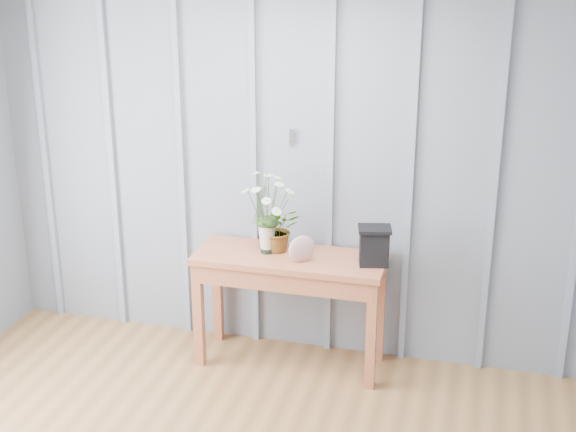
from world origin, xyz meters
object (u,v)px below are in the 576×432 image
(daisy_vase, at_px, (267,203))
(felt_disc_vessel, at_px, (302,249))
(carved_box, at_px, (374,245))
(sideboard, at_px, (290,272))

(daisy_vase, xyz_separation_m, felt_disc_vessel, (0.25, -0.10, -0.24))
(felt_disc_vessel, bearing_deg, carved_box, -24.76)
(sideboard, bearing_deg, carved_box, -0.42)
(sideboard, relative_size, felt_disc_vessel, 6.97)
(sideboard, distance_m, daisy_vase, 0.47)
(sideboard, height_order, daisy_vase, daisy_vase)
(sideboard, xyz_separation_m, felt_disc_vessel, (0.09, -0.08, 0.20))
(carved_box, bearing_deg, daisy_vase, 178.28)
(carved_box, bearing_deg, sideboard, 179.58)
(sideboard, xyz_separation_m, daisy_vase, (-0.15, 0.02, 0.44))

